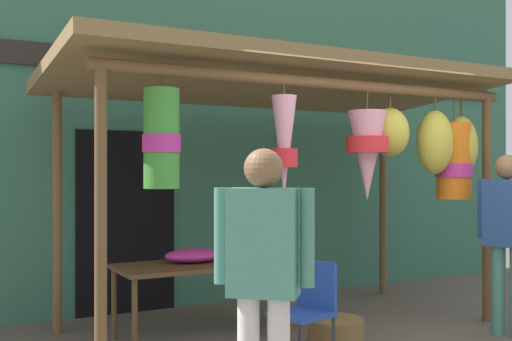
{
  "coord_description": "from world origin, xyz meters",
  "views": [
    {
      "loc": [
        -3.44,
        -4.13,
        1.56
      ],
      "look_at": [
        -0.64,
        1.02,
        1.56
      ],
      "focal_mm": 43.24,
      "sensor_mm": 36.0,
      "label": 1
    }
  ],
  "objects_px": {
    "flower_heap_on_table": "(195,255)",
    "wicker_basket_spare": "(336,334)",
    "wicker_basket_by_table": "(301,312)",
    "customer_foreground": "(263,267)",
    "display_table": "(195,271)",
    "vendor_in_orange": "(508,228)",
    "folding_chair": "(308,304)"
  },
  "relations": [
    {
      "from": "display_table",
      "to": "folding_chair",
      "type": "relative_size",
      "value": 1.72
    },
    {
      "from": "wicker_basket_spare",
      "to": "customer_foreground",
      "type": "bearing_deg",
      "value": -138.38
    },
    {
      "from": "wicker_basket_by_table",
      "to": "customer_foreground",
      "type": "relative_size",
      "value": 0.27
    },
    {
      "from": "folding_chair",
      "to": "vendor_in_orange",
      "type": "distance_m",
      "value": 2.24
    },
    {
      "from": "folding_chair",
      "to": "vendor_in_orange",
      "type": "xyz_separation_m",
      "value": [
        2.17,
        -0.12,
        0.51
      ]
    },
    {
      "from": "display_table",
      "to": "folding_chair",
      "type": "bearing_deg",
      "value": -70.38
    },
    {
      "from": "display_table",
      "to": "customer_foreground",
      "type": "bearing_deg",
      "value": -102.78
    },
    {
      "from": "vendor_in_orange",
      "to": "wicker_basket_spare",
      "type": "bearing_deg",
      "value": 165.47
    },
    {
      "from": "flower_heap_on_table",
      "to": "wicker_basket_spare",
      "type": "distance_m",
      "value": 1.49
    },
    {
      "from": "wicker_basket_by_table",
      "to": "customer_foreground",
      "type": "xyz_separation_m",
      "value": [
        -1.63,
        -2.12,
        0.87
      ]
    },
    {
      "from": "wicker_basket_spare",
      "to": "display_table",
      "type": "bearing_deg",
      "value": 135.57
    },
    {
      "from": "folding_chair",
      "to": "wicker_basket_by_table",
      "type": "xyz_separation_m",
      "value": [
        0.68,
        1.15,
        -0.37
      ]
    },
    {
      "from": "wicker_basket_spare",
      "to": "vendor_in_orange",
      "type": "relative_size",
      "value": 0.29
    },
    {
      "from": "folding_chair",
      "to": "wicker_basket_by_table",
      "type": "relative_size",
      "value": 1.84
    },
    {
      "from": "wicker_basket_spare",
      "to": "customer_foreground",
      "type": "height_order",
      "value": "customer_foreground"
    },
    {
      "from": "display_table",
      "to": "flower_heap_on_table",
      "type": "bearing_deg",
      "value": 63.48
    },
    {
      "from": "flower_heap_on_table",
      "to": "vendor_in_orange",
      "type": "bearing_deg",
      "value": -29.03
    },
    {
      "from": "flower_heap_on_table",
      "to": "wicker_basket_spare",
      "type": "height_order",
      "value": "flower_heap_on_table"
    },
    {
      "from": "wicker_basket_by_table",
      "to": "vendor_in_orange",
      "type": "relative_size",
      "value": 0.27
    },
    {
      "from": "display_table",
      "to": "wicker_basket_by_table",
      "type": "xyz_separation_m",
      "value": [
        1.13,
        -0.09,
        -0.5
      ]
    },
    {
      "from": "display_table",
      "to": "wicker_basket_spare",
      "type": "height_order",
      "value": "display_table"
    },
    {
      "from": "wicker_basket_by_table",
      "to": "vendor_in_orange",
      "type": "bearing_deg",
      "value": -40.52
    },
    {
      "from": "vendor_in_orange",
      "to": "flower_heap_on_table",
      "type": "bearing_deg",
      "value": 150.97
    },
    {
      "from": "wicker_basket_by_table",
      "to": "customer_foreground",
      "type": "height_order",
      "value": "customer_foreground"
    },
    {
      "from": "display_table",
      "to": "customer_foreground",
      "type": "xyz_separation_m",
      "value": [
        -0.5,
        -2.21,
        0.37
      ]
    },
    {
      "from": "wicker_basket_by_table",
      "to": "wicker_basket_spare",
      "type": "distance_m",
      "value": 0.86
    },
    {
      "from": "flower_heap_on_table",
      "to": "wicker_basket_spare",
      "type": "relative_size",
      "value": 1.13
    },
    {
      "from": "flower_heap_on_table",
      "to": "folding_chair",
      "type": "xyz_separation_m",
      "value": [
        0.41,
        -1.31,
        -0.26
      ]
    },
    {
      "from": "folding_chair",
      "to": "wicker_basket_spare",
      "type": "bearing_deg",
      "value": 32.14
    },
    {
      "from": "wicker_basket_spare",
      "to": "customer_foreground",
      "type": "relative_size",
      "value": 0.29
    },
    {
      "from": "flower_heap_on_table",
      "to": "folding_chair",
      "type": "height_order",
      "value": "folding_chair"
    },
    {
      "from": "wicker_basket_by_table",
      "to": "folding_chair",
      "type": "bearing_deg",
      "value": -120.7
    }
  ]
}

